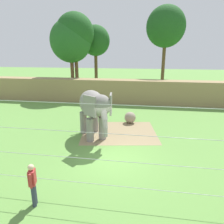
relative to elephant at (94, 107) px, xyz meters
name	(u,v)px	position (x,y,z in m)	size (l,w,h in m)	color
ground_plane	(114,158)	(1.70, -2.49, -2.08)	(120.00, 120.00, 0.00)	#609342
dirt_patch	(119,132)	(1.49, 1.19, -2.08)	(5.08, 4.36, 0.01)	#937F5B
embankment_wall	(131,91)	(1.70, 10.10, -0.82)	(36.00, 1.80, 2.51)	#997F56
elephant	(94,107)	(0.00, 0.00, 0.00)	(3.07, 3.81, 3.14)	gray
enrichment_ball	(130,117)	(2.10, 3.30, -1.64)	(0.88, 0.88, 0.88)	gray
cable_fence	(100,153)	(1.70, -5.87, -0.10)	(10.57, 0.23, 3.94)	brown
zookeeper	(33,183)	(-0.66, -6.48, -1.15)	(0.34, 0.57, 1.67)	#33384C
tree_far_left	(166,27)	(5.41, 16.98, 6.37)	(4.96, 4.96, 11.11)	brown
tree_left_of_centre	(71,41)	(-6.12, 13.45, 4.60)	(5.02, 5.02, 9.35)	brown
tree_behind_wall	(95,41)	(-3.78, 16.68, 4.71)	(3.87, 3.87, 8.89)	brown
tree_right_of_centre	(75,33)	(-5.59, 13.60, 5.49)	(4.61, 4.61, 10.04)	brown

